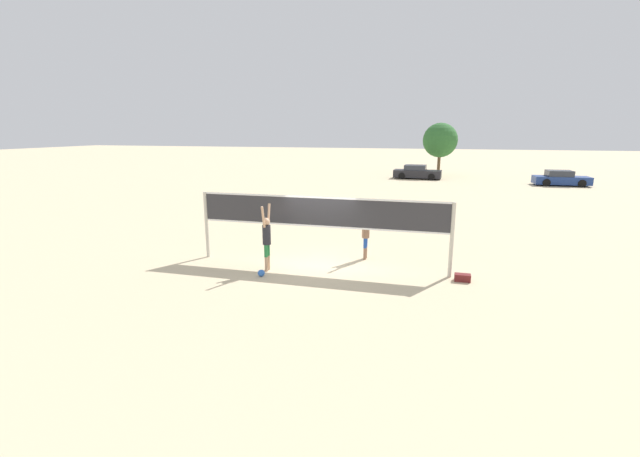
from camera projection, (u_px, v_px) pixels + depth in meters
ground_plane at (320, 266)px, 15.19m from camera, size 200.00×200.00×0.00m
volleyball_net at (320, 217)px, 14.79m from camera, size 8.94×0.12×2.49m
player_spiker at (267, 236)px, 14.44m from camera, size 0.28×0.72×2.29m
player_blocker at (366, 232)px, 15.81m from camera, size 0.28×0.69×2.00m
volleyball at (261, 273)px, 14.09m from camera, size 0.23×0.23×0.23m
gear_bag at (462, 278)px, 13.64m from camera, size 0.49×0.27×0.24m
parked_car_near at (417, 173)px, 42.17m from camera, size 4.66×2.08×1.35m
parked_car_mid at (561, 179)px, 37.02m from camera, size 4.49×2.00×1.31m
tree_left_cluster at (440, 140)px, 44.50m from camera, size 3.55×3.55×5.45m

